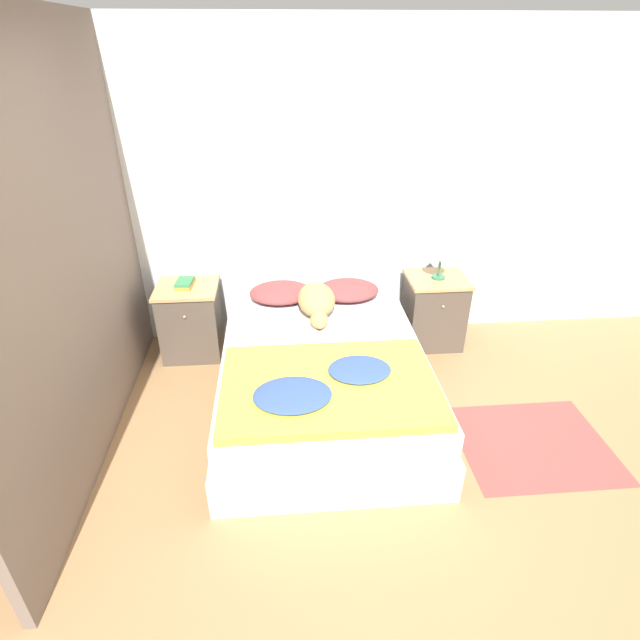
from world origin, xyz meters
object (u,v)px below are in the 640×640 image
object	(u,v)px
nightstand_right	(434,310)
bed	(322,375)
dog	(317,301)
table_lamp	(442,249)
pillow_left	(281,292)
nightstand_left	(191,320)
book_stack	(185,283)
pillow_right	(348,290)

from	to	relation	value
nightstand_right	bed	bearing A→B (deg)	-143.34
dog	table_lamp	bearing A→B (deg)	14.18
pillow_left	table_lamp	xyz separation A→B (m)	(1.32, 0.02, 0.33)
bed	table_lamp	bearing A→B (deg)	36.38
nightstand_right	dog	distance (m)	1.11
nightstand_left	book_stack	size ratio (longest dim) A/B	2.83
table_lamp	pillow_right	bearing A→B (deg)	-178.71
nightstand_left	dog	xyz separation A→B (m)	(1.04, -0.27, 0.28)
pillow_right	book_stack	xyz separation A→B (m)	(-1.32, 0.04, 0.10)
pillow_right	dog	size ratio (longest dim) A/B	0.79
pillow_left	book_stack	size ratio (longest dim) A/B	2.33
book_stack	nightstand_left	bearing A→B (deg)	-67.07
nightstand_left	nightstand_right	xyz separation A→B (m)	(2.08, 0.00, 0.00)
pillow_left	pillow_right	xyz separation A→B (m)	(0.55, 0.00, 0.00)
bed	pillow_left	world-z (taller)	pillow_left
bed	book_stack	distance (m)	1.37
bed	pillow_right	distance (m)	0.86
pillow_right	table_lamp	size ratio (longest dim) A/B	1.49
nightstand_right	pillow_right	world-z (taller)	nightstand_right
nightstand_right	table_lamp	distance (m)	0.57
nightstand_left	pillow_right	world-z (taller)	nightstand_left
table_lamp	bed	bearing A→B (deg)	-143.62
dog	book_stack	world-z (taller)	dog
pillow_left	book_stack	distance (m)	0.78
bed	pillow_left	bearing A→B (deg)	110.26
nightstand_right	pillow_right	xyz separation A→B (m)	(-0.76, -0.03, 0.24)
bed	nightstand_left	distance (m)	1.30
pillow_right	table_lamp	bearing A→B (deg)	1.29
nightstand_left	pillow_right	size ratio (longest dim) A/B	1.22
nightstand_right	dog	world-z (taller)	dog
nightstand_left	bed	bearing A→B (deg)	-36.66
bed	nightstand_right	xyz separation A→B (m)	(1.04, 0.77, 0.07)
pillow_right	nightstand_left	bearing A→B (deg)	178.90
nightstand_left	book_stack	xyz separation A→B (m)	(-0.01, 0.02, 0.34)
pillow_left	table_lamp	world-z (taller)	table_lamp
dog	book_stack	distance (m)	1.09
nightstand_left	pillow_left	size ratio (longest dim) A/B	1.22
pillow_left	nightstand_left	bearing A→B (deg)	178.11
nightstand_left	pillow_right	bearing A→B (deg)	-1.10
pillow_left	pillow_right	distance (m)	0.55
nightstand_right	book_stack	xyz separation A→B (m)	(-2.09, 0.02, 0.34)
dog	nightstand_right	bearing A→B (deg)	14.60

